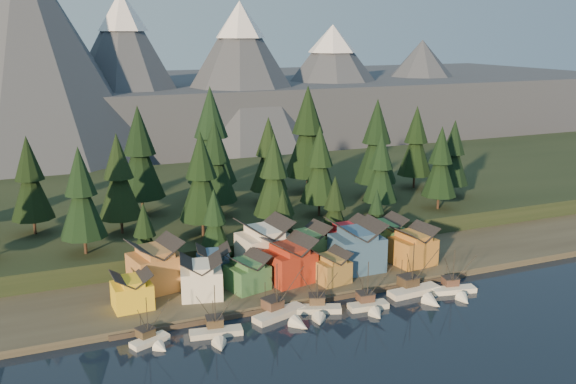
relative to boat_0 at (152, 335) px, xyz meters
name	(u,v)px	position (x,y,z in m)	size (l,w,h in m)	color
ground	(341,336)	(32.92, -10.23, -1.99)	(500.00, 500.00, 0.00)	black
shore_strip	(264,262)	(32.92, 29.77, -1.24)	(400.00, 50.00, 1.50)	#383328
hillside	(206,203)	(32.92, 79.77, 1.01)	(420.00, 100.00, 6.00)	black
dock	(304,300)	(32.92, 6.27, -1.49)	(80.00, 4.00, 1.00)	#4C4336
mountain_ridge	(123,94)	(28.73, 203.36, 24.06)	(560.00, 190.00, 90.00)	#424855
boat_0	(152,335)	(0.00, 0.00, 0.00)	(7.79, 8.32, 9.80)	silver
boat_1	(217,328)	(11.54, -2.00, -0.02)	(10.37, 11.03, 10.81)	beige
boat_2	(284,309)	(25.97, 0.51, 0.21)	(12.18, 12.67, 12.26)	beige
boat_3	(318,305)	(33.12, -0.02, 0.04)	(10.21, 10.62, 10.93)	beige
boat_4	(370,300)	(43.64, -2.59, 0.23)	(8.66, 9.26, 11.03)	beige
boat_5	(418,286)	(56.64, -0.45, 0.29)	(12.32, 13.30, 12.69)	silver
boat_6	(456,286)	(64.73, -2.77, -0.05)	(10.24, 10.81, 10.66)	white
house_front_0	(132,289)	(-0.89, 14.24, 3.42)	(7.70, 7.30, 7.46)	yellow
house_front_1	(201,276)	(13.26, 14.29, 4.05)	(9.93, 9.68, 8.66)	silver
house_front_2	(247,271)	(23.35, 14.41, 3.49)	(9.47, 9.52, 7.59)	#3A6C3E
house_front_3	(289,259)	(33.33, 14.90, 4.64)	(11.23, 10.88, 9.77)	maroon
house_front_4	(331,266)	(41.64, 11.06, 3.15)	(7.76, 8.22, 6.94)	olive
house_front_5	(357,245)	(50.35, 15.28, 5.47)	(10.94, 9.98, 11.35)	#325476
house_front_6	(413,244)	(64.37, 13.44, 4.27)	(10.02, 9.59, 9.07)	#BA7A2F
house_back_0	(155,264)	(5.46, 21.99, 5.19)	(11.65, 11.34, 10.83)	#AE753D
house_back_1	(213,263)	(17.97, 21.28, 3.69)	(8.36, 8.43, 7.96)	#335378
house_back_2	(264,243)	(30.96, 23.93, 5.69)	(12.08, 11.27, 11.77)	silver
house_back_3	(307,244)	(41.44, 23.24, 4.40)	(10.26, 9.41, 9.32)	#588749
house_back_4	(349,239)	(51.60, 21.32, 4.84)	(9.45, 9.08, 10.17)	maroon
house_back_5	(385,235)	(61.71, 21.74, 4.51)	(8.74, 8.84, 9.54)	#3B6D3C
tree_hill_1	(30,181)	(-17.08, 57.77, 17.51)	(10.60, 10.60, 24.70)	#332319
tree_hill_2	(81,196)	(-7.08, 37.77, 17.50)	(10.59, 10.59, 24.68)	#332319
tree_hill_3	(119,179)	(2.92, 49.77, 17.81)	(10.84, 10.84, 25.24)	#332319
tree_hill_4	(140,156)	(10.92, 64.77, 20.39)	(12.86, 12.86, 29.96)	#332319
tree_hill_5	(201,179)	(20.92, 39.77, 18.29)	(11.22, 11.22, 26.14)	#332319
tree_hill_6	(215,164)	(28.92, 54.77, 18.67)	(11.51, 11.51, 26.82)	#332319
tree_hill_7	(274,178)	(38.92, 37.77, 17.44)	(10.55, 10.55, 24.58)	#332319
tree_hill_8	(269,157)	(46.92, 61.77, 17.92)	(10.93, 10.93, 25.46)	#332319
tree_hill_9	(320,167)	(54.92, 44.77, 17.56)	(10.65, 10.65, 24.80)	#332319
tree_hill_10	(308,135)	(62.92, 69.77, 22.13)	(14.23, 14.23, 33.15)	#332319
tree_hill_11	(381,170)	(70.92, 39.77, 16.47)	(9.79, 9.79, 22.80)	#332319
tree_hill_12	(376,144)	(78.92, 55.77, 20.31)	(12.80, 12.80, 29.83)	#332319
tree_hill_13	(440,164)	(88.92, 37.77, 16.91)	(10.14, 10.14, 23.61)	#332319
tree_hill_14	(416,143)	(96.92, 61.77, 18.36)	(11.27, 11.27, 26.26)	#332319
tree_hill_15	(211,139)	(32.92, 71.77, 22.48)	(14.50, 14.50, 33.78)	#332319
tree_hill_17	(453,155)	(100.92, 47.77, 16.83)	(10.07, 10.07, 23.46)	#332319
tree_shore_0	(145,237)	(4.92, 29.77, 8.88)	(7.36, 7.36, 17.16)	#332319
tree_shore_1	(214,225)	(20.92, 29.77, 9.76)	(8.05, 8.05, 18.76)	#332319
tree_shore_2	(283,220)	(37.92, 29.77, 8.77)	(7.28, 7.28, 16.97)	#332319
tree_shore_3	(335,210)	(51.92, 29.77, 9.93)	(8.19, 8.19, 19.08)	#332319
tree_shore_4	(376,214)	(63.92, 29.77, 7.45)	(6.25, 6.25, 14.56)	#332319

